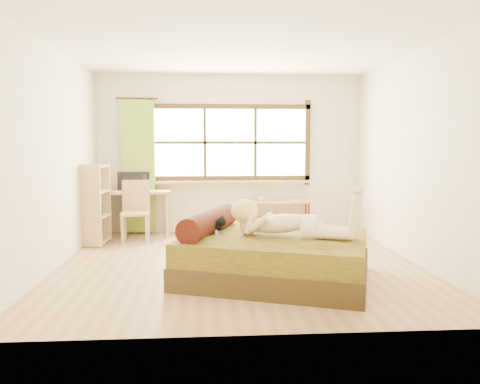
{
  "coord_description": "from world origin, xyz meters",
  "views": [
    {
      "loc": [
        -0.39,
        -5.81,
        1.5
      ],
      "look_at": [
        0.03,
        0.2,
        0.9
      ],
      "focal_mm": 35.0,
      "sensor_mm": 36.0,
      "label": 1
    }
  ],
  "objects": [
    {
      "name": "floor",
      "position": [
        0.0,
        0.0,
        0.0
      ],
      "size": [
        4.5,
        4.5,
        0.0
      ],
      "primitive_type": "plane",
      "color": "#9E754C",
      "rests_on": "ground"
    },
    {
      "name": "ceiling",
      "position": [
        0.0,
        0.0,
        2.7
      ],
      "size": [
        4.5,
        4.5,
        0.0
      ],
      "primitive_type": "plane",
      "rotation": [
        3.14,
        0.0,
        0.0
      ],
      "color": "white",
      "rests_on": "wall_back"
    },
    {
      "name": "wall_back",
      "position": [
        0.0,
        2.25,
        1.35
      ],
      "size": [
        4.5,
        0.0,
        4.5
      ],
      "primitive_type": "plane",
      "rotation": [
        1.57,
        0.0,
        0.0
      ],
      "color": "silver",
      "rests_on": "floor"
    },
    {
      "name": "wall_front",
      "position": [
        0.0,
        -2.25,
        1.35
      ],
      "size": [
        4.5,
        0.0,
        4.5
      ],
      "primitive_type": "plane",
      "rotation": [
        -1.57,
        0.0,
        0.0
      ],
      "color": "silver",
      "rests_on": "floor"
    },
    {
      "name": "wall_left",
      "position": [
        -2.25,
        0.0,
        1.35
      ],
      "size": [
        0.0,
        4.5,
        4.5
      ],
      "primitive_type": "plane",
      "rotation": [
        1.57,
        0.0,
        1.57
      ],
      "color": "silver",
      "rests_on": "floor"
    },
    {
      "name": "wall_right",
      "position": [
        2.25,
        0.0,
        1.35
      ],
      "size": [
        0.0,
        4.5,
        4.5
      ],
      "primitive_type": "plane",
      "rotation": [
        1.57,
        0.0,
        -1.57
      ],
      "color": "silver",
      "rests_on": "floor"
    },
    {
      "name": "window",
      "position": [
        0.0,
        2.22,
        1.51
      ],
      "size": [
        2.8,
        0.16,
        1.46
      ],
      "color": "#FFEDBF",
      "rests_on": "wall_back"
    },
    {
      "name": "curtain",
      "position": [
        -1.55,
        2.13,
        1.15
      ],
      "size": [
        0.55,
        0.1,
        2.2
      ],
      "primitive_type": "cube",
      "color": "olive",
      "rests_on": "wall_back"
    },
    {
      "name": "bed",
      "position": [
        0.31,
        -0.7,
        0.27
      ],
      "size": [
        2.41,
        2.17,
        0.76
      ],
      "rotation": [
        0.0,
        0.0,
        -0.35
      ],
      "color": "black",
      "rests_on": "floor"
    },
    {
      "name": "woman",
      "position": [
        0.51,
        -0.77,
        0.8
      ],
      "size": [
        1.45,
        0.85,
        0.6
      ],
      "primitive_type": null,
      "rotation": [
        0.0,
        0.0,
        -0.35
      ],
      "color": "beige",
      "rests_on": "bed"
    },
    {
      "name": "kitten",
      "position": [
        -0.36,
        -0.62,
        0.62
      ],
      "size": [
        0.32,
        0.21,
        0.24
      ],
      "primitive_type": null,
      "rotation": [
        0.0,
        0.0,
        -0.35
      ],
      "color": "black",
      "rests_on": "bed"
    },
    {
      "name": "desk",
      "position": [
        -1.62,
        1.95,
        0.66
      ],
      "size": [
        1.25,
        0.64,
        0.76
      ],
      "rotation": [
        0.0,
        0.0,
        0.07
      ],
      "color": "tan",
      "rests_on": "floor"
    },
    {
      "name": "monitor",
      "position": [
        -1.62,
        2.0,
        0.91
      ],
      "size": [
        0.53,
        0.1,
        0.3
      ],
      "primitive_type": "imported",
      "rotation": [
        0.0,
        0.0,
        3.21
      ],
      "color": "black",
      "rests_on": "desk"
    },
    {
      "name": "chair",
      "position": [
        -1.52,
        1.59,
        0.53
      ],
      "size": [
        0.45,
        0.45,
        0.95
      ],
      "rotation": [
        0.0,
        0.0,
        0.07
      ],
      "color": "tan",
      "rests_on": "floor"
    },
    {
      "name": "pipe_shelf",
      "position": [
        0.82,
        2.07,
        0.41
      ],
      "size": [
        1.12,
        0.29,
        0.63
      ],
      "rotation": [
        0.0,
        0.0,
        0.01
      ],
      "color": "tan",
      "rests_on": "floor"
    },
    {
      "name": "cup",
      "position": [
        0.51,
        2.07,
        0.6
      ],
      "size": [
        0.11,
        0.11,
        0.09
      ],
      "primitive_type": "imported",
      "rotation": [
        0.0,
        0.0,
        0.01
      ],
      "color": "gray",
      "rests_on": "pipe_shelf"
    },
    {
      "name": "book",
      "position": [
        1.01,
        2.07,
        0.57
      ],
      "size": [
        0.18,
        0.24,
        0.02
      ],
      "primitive_type": "imported",
      "rotation": [
        0.0,
        0.0,
        0.01
      ],
      "color": "gray",
      "rests_on": "pipe_shelf"
    },
    {
      "name": "bookshelf",
      "position": [
        -2.08,
        1.35,
        0.62
      ],
      "size": [
        0.34,
        0.55,
        1.22
      ],
      "rotation": [
        0.0,
        0.0,
        -0.08
      ],
      "color": "tan",
      "rests_on": "floor"
    }
  ]
}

